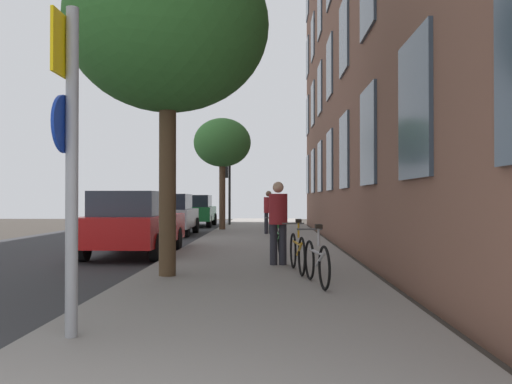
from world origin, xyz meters
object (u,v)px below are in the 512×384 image
traffic_light (227,181)px  pedestrian_1 (269,209)px  tree_far (222,143)px  bicycle_3 (277,229)px  bicycle_0 (317,261)px  car_0 (134,223)px  bicycle_1 (297,251)px  bicycle_2 (277,239)px  pedestrian_0 (278,217)px  car_1 (170,214)px  car_2 (195,210)px  sign_post (69,144)px  tree_near (168,27)px

traffic_light → pedestrian_1: traffic_light is taller
tree_far → bicycle_3: 7.37m
bicycle_0 → car_0: 6.66m
bicycle_1 → traffic_light: bearing=98.6°
tree_far → bicycle_1: (2.56, -13.42, -3.35)m
traffic_light → pedestrian_1: 7.55m
bicycle_1 → bicycle_2: (-0.32, 2.86, 0.00)m
pedestrian_0 → tree_far: bearing=100.2°
bicycle_3 → car_1: car_1 is taller
tree_far → bicycle_1: size_ratio=2.81×
pedestrian_0 → pedestrian_1: 9.49m
bicycle_2 → tree_far: bearing=102.0°
traffic_light → bicycle_3: traffic_light is taller
car_0 → car_1: 7.64m
bicycle_1 → car_2: 18.51m
sign_post → tree_near: (0.16, 4.10, 2.46)m
bicycle_1 → car_0: bearing=136.3°
tree_far → pedestrian_1: bearing=-54.9°
tree_near → car_2: tree_near is taller
sign_post → tree_far: size_ratio=0.66×
pedestrian_0 → pedestrian_1: (-0.22, 9.49, -0.03)m
bicycle_0 → car_2: 19.93m
bicycle_3 → pedestrian_0: bearing=-90.6°
tree_far → car_0: (-1.38, -9.65, -3.00)m
tree_near → car_2: size_ratio=1.46×
car_0 → traffic_light: bearing=84.8°
bicycle_1 → car_1: size_ratio=0.42×
sign_post → bicycle_2: sign_post is taller
traffic_light → sign_post: bearing=-89.4°
sign_post → bicycle_0: 4.40m
sign_post → car_1: 16.15m
bicycle_2 → car_0: (-3.62, 0.91, 0.34)m
tree_far → car_0: tree_far is taller
tree_near → car_0: 5.82m
bicycle_1 → bicycle_2: size_ratio=1.03×
pedestrian_1 → car_2: bearing=117.3°
car_0 → car_1: bearing=93.9°
tree_far → bicycle_1: 14.06m
traffic_light → bicycle_2: size_ratio=1.95×
bicycle_0 → bicycle_2: 4.31m
tree_near → pedestrian_0: 4.18m
pedestrian_0 → car_0: size_ratio=0.39×
traffic_light → bicycle_0: size_ratio=1.98×
sign_post → car_2: sign_post is taller
pedestrian_1 → car_1: (-3.92, 0.84, -0.21)m
pedestrian_0 → car_2: size_ratio=0.42×
tree_far → bicycle_0: 15.46m
tree_near → pedestrian_1: size_ratio=3.59×
car_1 → bicycle_3: bearing=-44.4°
sign_post → bicycle_3: bearing=79.7°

